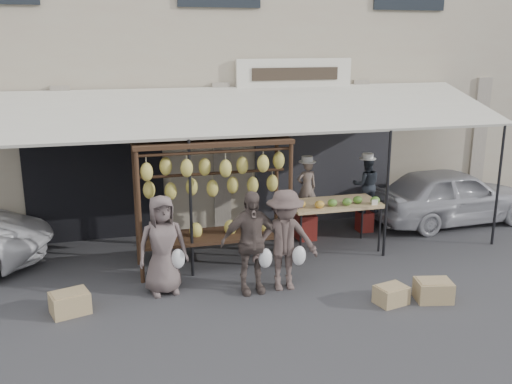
# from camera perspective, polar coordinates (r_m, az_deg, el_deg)

# --- Properties ---
(ground_plane) EXTENTS (90.00, 90.00, 0.00)m
(ground_plane) POSITION_cam_1_polar(r_m,az_deg,el_deg) (8.84, 1.39, -10.53)
(ground_plane) COLOR #2D2D30
(shophouse) EXTENTS (24.00, 6.15, 7.30)m
(shophouse) POSITION_cam_1_polar(r_m,az_deg,el_deg) (14.33, -6.13, 14.25)
(shophouse) COLOR #AAA289
(shophouse) RESTS_ON ground_plane
(awning) EXTENTS (10.00, 2.35, 2.92)m
(awning) POSITION_cam_1_polar(r_m,az_deg,el_deg) (10.26, -2.12, 8.06)
(awning) COLOR #B9B4A6
(awning) RESTS_ON ground_plane
(banana_rack) EXTENTS (2.60, 0.90, 2.24)m
(banana_rack) POSITION_cam_1_polar(r_m,az_deg,el_deg) (9.51, -4.35, 1.31)
(banana_rack) COLOR #382514
(banana_rack) RESTS_ON ground_plane
(produce_table) EXTENTS (1.70, 0.90, 1.04)m
(produce_table) POSITION_cam_1_polar(r_m,az_deg,el_deg) (10.59, 7.89, -1.26)
(produce_table) COLOR tan
(produce_table) RESTS_ON ground_plane
(vendor_left) EXTENTS (0.41, 0.28, 1.09)m
(vendor_left) POSITION_cam_1_polar(r_m,az_deg,el_deg) (11.04, 5.08, 0.43)
(vendor_left) COLOR #705F56
(vendor_left) RESTS_ON stool_left
(vendor_right) EXTENTS (0.65, 0.56, 1.14)m
(vendor_right) POSITION_cam_1_polar(r_m,az_deg,el_deg) (11.70, 10.97, 0.71)
(vendor_right) COLOR #252B32
(vendor_right) RESTS_ON stool_right
(customer_left) EXTENTS (0.82, 0.59, 1.56)m
(customer_left) POSITION_cam_1_polar(r_m,az_deg,el_deg) (8.85, -9.33, -5.24)
(customer_left) COLOR #615250
(customer_left) RESTS_ON ground_plane
(customer_mid) EXTENTS (0.97, 0.43, 1.62)m
(customer_mid) POSITION_cam_1_polar(r_m,az_deg,el_deg) (8.74, -0.54, -5.06)
(customer_mid) COLOR brown
(customer_mid) RESTS_ON ground_plane
(customer_right) EXTENTS (1.07, 0.65, 1.61)m
(customer_right) POSITION_cam_1_polar(r_m,az_deg,el_deg) (8.86, 2.90, -4.86)
(customer_right) COLOR #52423D
(customer_right) RESTS_ON ground_plane
(stool_left) EXTENTS (0.45, 0.45, 0.50)m
(stool_left) POSITION_cam_1_polar(r_m,az_deg,el_deg) (11.27, 4.99, -3.48)
(stool_left) COLOR maroon
(stool_left) RESTS_ON ground_plane
(stool_right) EXTENTS (0.35, 0.35, 0.41)m
(stool_right) POSITION_cam_1_polar(r_m,az_deg,el_deg) (11.91, 10.79, -2.91)
(stool_right) COLOR maroon
(stool_right) RESTS_ON ground_plane
(crate_near_a) EXTENTS (0.52, 0.44, 0.27)m
(crate_near_a) POSITION_cam_1_polar(r_m,az_deg,el_deg) (8.85, 13.37, -9.98)
(crate_near_a) COLOR tan
(crate_near_a) RESTS_ON ground_plane
(crate_near_b) EXTENTS (0.59, 0.50, 0.31)m
(crate_near_b) POSITION_cam_1_polar(r_m,az_deg,el_deg) (9.10, 17.31, -9.39)
(crate_near_b) COLOR tan
(crate_near_b) RESTS_ON ground_plane
(crate_far) EXTENTS (0.61, 0.53, 0.31)m
(crate_far) POSITION_cam_1_polar(r_m,az_deg,el_deg) (8.74, -18.11, -10.50)
(crate_far) COLOR tan
(crate_far) RESTS_ON ground_plane
(sedan) EXTENTS (3.63, 1.62, 1.21)m
(sedan) POSITION_cam_1_polar(r_m,az_deg,el_deg) (12.82, 18.98, -0.32)
(sedan) COLOR #B1B1B7
(sedan) RESTS_ON ground_plane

